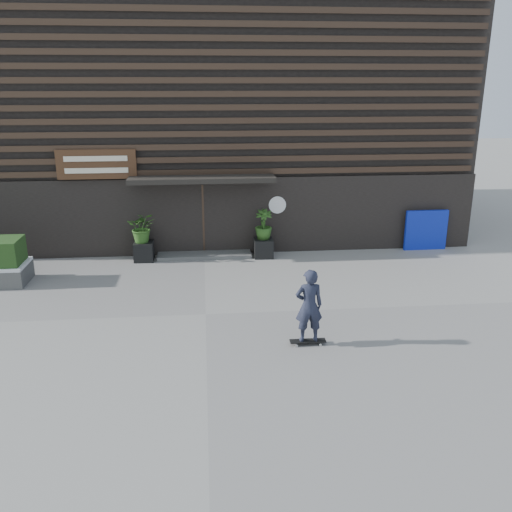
{
  "coord_description": "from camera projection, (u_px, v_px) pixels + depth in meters",
  "views": [
    {
      "loc": [
        0.05,
        -12.32,
        5.44
      ],
      "look_at": [
        1.34,
        1.1,
        1.1
      ],
      "focal_mm": 38.36,
      "sensor_mm": 36.0,
      "label": 1
    }
  ],
  "objects": [
    {
      "name": "entrance_step",
      "position": [
        204.0,
        255.0,
        17.68
      ],
      "size": [
        3.0,
        0.8,
        0.12
      ],
      "primitive_type": "cube",
      "color": "#4E4E4B",
      "rests_on": "ground"
    },
    {
      "name": "blue_tarp",
      "position": [
        426.0,
        230.0,
        18.26
      ],
      "size": [
        1.44,
        0.15,
        1.35
      ],
      "primitive_type": "cube",
      "rotation": [
        0.0,
        0.0,
        0.02
      ],
      "color": "#0D1EAB",
      "rests_on": "ground"
    },
    {
      "name": "bamboo_left",
      "position": [
        142.0,
        227.0,
        17.0
      ],
      "size": [
        0.86,
        0.75,
        0.96
      ],
      "primitive_type": "imported",
      "color": "#2D591E",
      "rests_on": "planter_pot_left"
    },
    {
      "name": "ground",
      "position": [
        206.0,
        314.0,
        13.34
      ],
      "size": [
        80.0,
        80.0,
        0.0
      ],
      "primitive_type": "plane",
      "color": "gray",
      "rests_on": "ground"
    },
    {
      "name": "building",
      "position": [
        201.0,
        119.0,
        21.55
      ],
      "size": [
        18.0,
        11.0,
        8.0
      ],
      "color": "black",
      "rests_on": "ground"
    },
    {
      "name": "skateboarder",
      "position": [
        309.0,
        306.0,
        11.54
      ],
      "size": [
        0.78,
        0.41,
        1.72
      ],
      "color": "black",
      "rests_on": "ground"
    },
    {
      "name": "planter_pot_right",
      "position": [
        263.0,
        248.0,
        17.59
      ],
      "size": [
        0.6,
        0.6,
        0.6
      ],
      "primitive_type": "cube",
      "color": "black",
      "rests_on": "ground"
    },
    {
      "name": "bamboo_right",
      "position": [
        263.0,
        224.0,
        17.35
      ],
      "size": [
        0.54,
        0.54,
        0.96
      ],
      "primitive_type": "imported",
      "color": "#2D591E",
      "rests_on": "planter_pot_right"
    },
    {
      "name": "planter_pot_left",
      "position": [
        144.0,
        251.0,
        17.24
      ],
      "size": [
        0.6,
        0.6,
        0.6
      ],
      "primitive_type": "cube",
      "color": "black",
      "rests_on": "ground"
    }
  ]
}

